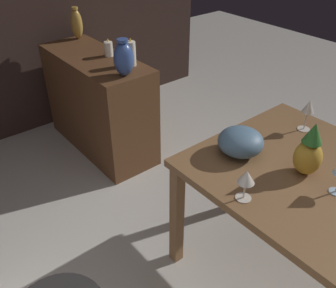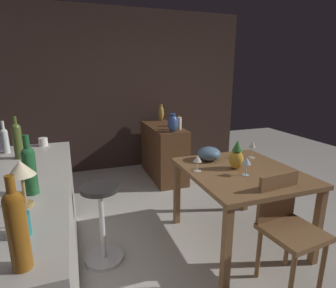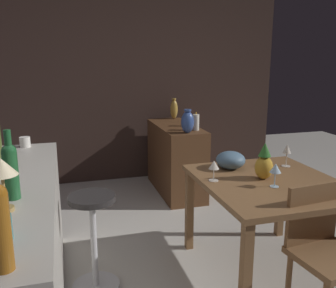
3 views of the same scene
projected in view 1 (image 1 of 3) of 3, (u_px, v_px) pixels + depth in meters
dining_table at (312, 189)px, 1.82m from camera, size 1.11×0.98×0.74m
sideboard_cabinet at (99, 104)px, 3.09m from camera, size 1.10×0.44×0.82m
wine_glass_left at (246, 178)px, 1.56m from camera, size 0.08×0.08×0.15m
wine_glass_right at (309, 108)px, 2.04m from camera, size 0.07×0.07×0.18m
pineapple_centerpiece at (309, 152)px, 1.72m from camera, size 0.13×0.13×0.27m
fruit_bowl at (241, 142)px, 1.88m from camera, size 0.23×0.23×0.14m
pillar_candle_tall at (131, 54)px, 2.66m from camera, size 0.07×0.07×0.20m
pillar_candle_short at (109, 49)px, 2.84m from camera, size 0.07×0.07×0.14m
vase_brass at (77, 24)px, 3.15m from camera, size 0.10×0.10×0.27m
vase_ceramic_blue at (124, 59)px, 2.49m from camera, size 0.14×0.14×0.25m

